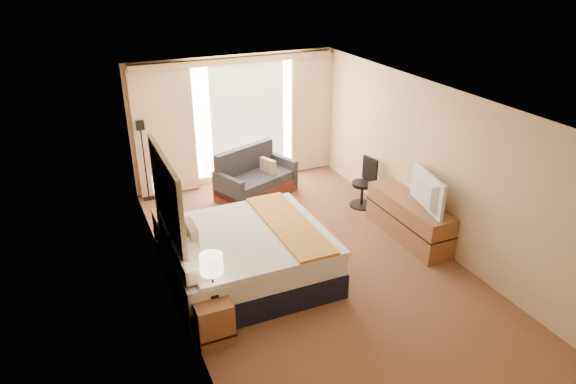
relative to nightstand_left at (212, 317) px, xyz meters
name	(u,v)px	position (x,y,z in m)	size (l,w,h in m)	color
floor	(310,261)	(1.87, 1.05, -0.28)	(4.20, 7.00, 0.02)	#4F2016
ceiling	(313,98)	(1.87, 1.05, 2.33)	(4.20, 7.00, 0.02)	white
wall_back	(235,120)	(1.87, 4.55, 1.02)	(4.20, 0.02, 2.60)	tan
wall_front	(484,333)	(1.87, -2.45, 1.02)	(4.20, 0.02, 2.60)	tan
wall_left	(168,212)	(-0.23, 1.05, 1.02)	(0.02, 7.00, 2.60)	tan
wall_right	(428,163)	(3.97, 1.05, 1.02)	(0.02, 7.00, 2.60)	tan
headboard	(168,206)	(-0.19, 1.25, 1.01)	(0.06, 1.85, 1.50)	black
nightstand_left	(212,317)	(0.00, 0.00, 0.00)	(0.45, 0.52, 0.55)	brown
nightstand_right	(169,228)	(0.00, 2.50, 0.00)	(0.45, 0.52, 0.55)	brown
media_dresser	(408,219)	(3.70, 1.05, 0.07)	(0.50, 1.80, 0.70)	brown
window	(247,118)	(2.12, 4.52, 1.04)	(2.30, 0.02, 2.30)	white
curtains	(236,116)	(1.87, 4.44, 1.13)	(4.12, 0.19, 2.56)	#FADEB0
bed	(246,256)	(0.81, 0.98, 0.12)	(2.24, 2.05, 1.09)	black
loveseat	(255,181)	(1.93, 3.63, 0.04)	(1.72, 1.33, 0.95)	#542218
floor_lamp	(142,145)	(-0.03, 4.35, 0.84)	(0.20, 0.20, 1.58)	black
desk_chair	(365,185)	(3.67, 2.40, 0.14)	(0.46, 0.46, 0.94)	black
lamp_left	(212,265)	(0.05, 0.04, 0.73)	(0.28, 0.28, 0.59)	black
lamp_right	(162,185)	(-0.03, 2.54, 0.76)	(0.30, 0.30, 0.63)	black
tissue_box	(211,287)	(0.06, 0.17, 0.33)	(0.13, 0.13, 0.12)	#98CFEB
telephone	(169,211)	(0.01, 2.48, 0.31)	(0.18, 0.14, 0.07)	black
television	(421,191)	(3.65, 0.75, 0.72)	(1.04, 0.14, 0.60)	black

